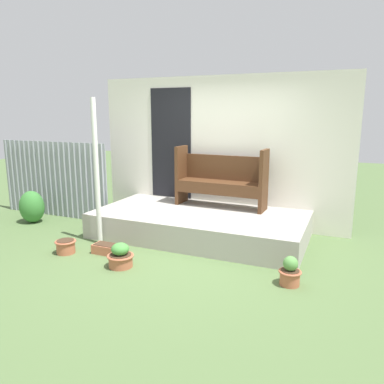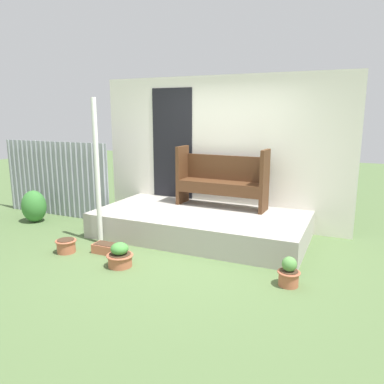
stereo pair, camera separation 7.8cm
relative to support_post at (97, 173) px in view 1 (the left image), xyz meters
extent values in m
plane|color=#516B3D|center=(1.37, 0.09, -1.09)|extent=(24.00, 24.00, 0.00)
cube|color=#A8A399|center=(1.27, 0.93, -0.89)|extent=(3.35, 1.68, 0.40)
cube|color=white|center=(1.27, 1.80, 0.21)|extent=(4.55, 0.06, 2.60)
cube|color=black|center=(0.35, 1.76, 0.32)|extent=(0.80, 0.02, 2.00)
cube|color=gray|center=(-1.80, 1.00, -0.37)|extent=(2.46, 0.02, 1.44)
cylinder|color=#979CA5|center=(-2.97, 0.98, -0.37)|extent=(0.04, 0.04, 1.44)
cylinder|color=#979CA5|center=(-2.85, 0.98, -0.37)|extent=(0.04, 0.04, 1.44)
cylinder|color=#979CA5|center=(-2.72, 0.98, -0.37)|extent=(0.04, 0.04, 1.44)
cylinder|color=#979CA5|center=(-2.60, 0.98, -0.37)|extent=(0.04, 0.04, 1.44)
cylinder|color=#979CA5|center=(-2.48, 0.98, -0.37)|extent=(0.04, 0.04, 1.44)
cylinder|color=#979CA5|center=(-2.35, 0.98, -0.37)|extent=(0.04, 0.04, 1.44)
cylinder|color=#979CA5|center=(-2.23, 0.98, -0.37)|extent=(0.04, 0.04, 1.44)
cylinder|color=#979CA5|center=(-2.11, 0.98, -0.37)|extent=(0.04, 0.04, 1.44)
cylinder|color=#979CA5|center=(-1.98, 0.98, -0.37)|extent=(0.04, 0.04, 1.44)
cylinder|color=#979CA5|center=(-1.86, 0.98, -0.37)|extent=(0.04, 0.04, 1.44)
cylinder|color=#979CA5|center=(-1.74, 0.98, -0.37)|extent=(0.04, 0.04, 1.44)
cylinder|color=#979CA5|center=(-1.61, 0.98, -0.37)|extent=(0.04, 0.04, 1.44)
cylinder|color=#979CA5|center=(-1.49, 0.98, -0.37)|extent=(0.04, 0.04, 1.44)
cylinder|color=#979CA5|center=(-1.37, 0.98, -0.37)|extent=(0.04, 0.04, 1.44)
cylinder|color=#979CA5|center=(-1.24, 0.98, -0.37)|extent=(0.04, 0.04, 1.44)
cylinder|color=#979CA5|center=(-1.12, 0.98, -0.37)|extent=(0.04, 0.04, 1.44)
cylinder|color=#979CA5|center=(-1.00, 0.98, -0.37)|extent=(0.04, 0.04, 1.44)
cylinder|color=#979CA5|center=(-0.87, 0.98, -0.37)|extent=(0.04, 0.04, 1.44)
cylinder|color=#979CA5|center=(-0.75, 0.98, -0.37)|extent=(0.04, 0.04, 1.44)
cylinder|color=#979CA5|center=(-0.63, 0.98, -0.37)|extent=(0.04, 0.04, 1.44)
cylinder|color=silver|center=(0.00, 0.00, 0.00)|extent=(0.07, 0.07, 2.19)
cube|color=#4C2D19|center=(0.71, 1.44, -0.19)|extent=(0.07, 0.40, 1.01)
cube|color=#4C2D19|center=(2.19, 1.39, -0.19)|extent=(0.07, 0.40, 1.01)
cube|color=#4C2D19|center=(1.45, 1.41, -0.27)|extent=(1.43, 0.44, 0.04)
cube|color=#4C2D19|center=(1.44, 1.23, -0.37)|extent=(1.41, 0.07, 0.16)
cube|color=#4C2D19|center=(1.45, 1.59, -0.04)|extent=(1.42, 0.08, 0.42)
cylinder|color=#B26042|center=(-0.20, -0.53, -1.00)|extent=(0.26, 0.26, 0.19)
torus|color=#B26042|center=(-0.20, -0.53, -0.92)|extent=(0.30, 0.30, 0.02)
cylinder|color=#422D1E|center=(-0.20, -0.53, -0.90)|extent=(0.24, 0.24, 0.01)
cylinder|color=#B26042|center=(0.80, -0.63, -1.01)|extent=(0.31, 0.31, 0.16)
torus|color=#B26042|center=(0.80, -0.63, -0.94)|extent=(0.35, 0.35, 0.02)
cylinder|color=#422D1E|center=(0.80, -0.63, -0.93)|extent=(0.28, 0.28, 0.01)
ellipsoid|color=#478C3D|center=(0.80, -0.63, -0.85)|extent=(0.23, 0.23, 0.16)
cylinder|color=#B26042|center=(2.90, -0.29, -1.00)|extent=(0.23, 0.23, 0.18)
torus|color=#B26042|center=(2.90, -0.29, -0.93)|extent=(0.27, 0.27, 0.02)
cylinder|color=#422D1E|center=(2.90, -0.29, -0.91)|extent=(0.21, 0.21, 0.01)
ellipsoid|color=#599347|center=(2.90, -0.29, -0.83)|extent=(0.17, 0.17, 0.18)
cube|color=#B76647|center=(0.37, -0.31, -1.03)|extent=(0.45, 0.21, 0.13)
cube|color=#422D1E|center=(0.37, -0.31, -0.96)|extent=(0.40, 0.18, 0.01)
ellipsoid|color=#387A33|center=(-1.84, 0.45, -0.80)|extent=(0.46, 0.41, 0.59)
camera|label=1|loc=(3.47, -4.46, 0.87)|focal=35.00mm
camera|label=2|loc=(3.54, -4.42, 0.87)|focal=35.00mm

